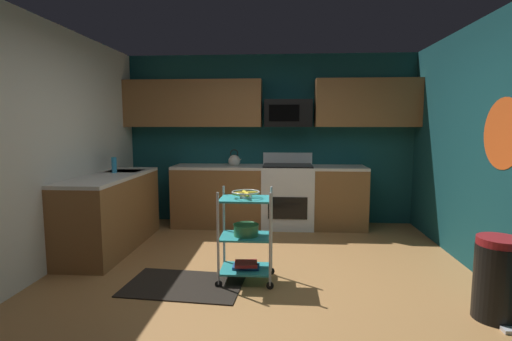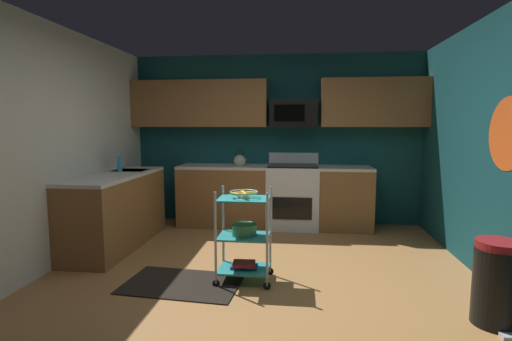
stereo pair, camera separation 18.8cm
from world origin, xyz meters
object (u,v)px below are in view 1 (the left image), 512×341
object	(u,v)px
fruit_bowl	(246,193)
mixing_bowl_large	(246,230)
kettle	(234,161)
book_stack	(246,265)
oven_range	(287,195)
rolling_cart	(246,236)
microwave	(288,113)
trash_can	(497,279)
dish_soap_bottle	(114,165)

from	to	relation	value
fruit_bowl	mixing_bowl_large	bearing A→B (deg)	-0.00
kettle	book_stack	bearing A→B (deg)	-79.85
oven_range	rolling_cart	size ratio (longest dim) A/B	1.20
microwave	kettle	world-z (taller)	microwave
oven_range	trash_can	distance (m)	3.16
mixing_bowl_large	dish_soap_bottle	bearing A→B (deg)	148.07
oven_range	kettle	bearing A→B (deg)	-179.72
oven_range	rolling_cart	distance (m)	2.15
mixing_bowl_large	rolling_cart	bearing A→B (deg)	-180.00
microwave	dish_soap_bottle	world-z (taller)	microwave
rolling_cart	fruit_bowl	bearing A→B (deg)	4.24
microwave	kettle	xyz separation A→B (m)	(-0.80, -0.11, -0.70)
book_stack	mixing_bowl_large	bearing A→B (deg)	0.00
oven_range	fruit_bowl	world-z (taller)	oven_range
kettle	trash_can	size ratio (longest dim) A/B	0.40
mixing_bowl_large	dish_soap_bottle	size ratio (longest dim) A/B	1.26
mixing_bowl_large	dish_soap_bottle	xyz separation A→B (m)	(-1.80, 1.12, 0.50)
oven_range	kettle	size ratio (longest dim) A/B	4.17
oven_range	book_stack	distance (m)	2.17
microwave	book_stack	size ratio (longest dim) A/B	2.69
rolling_cart	kettle	distance (m)	2.20
oven_range	mixing_bowl_large	world-z (taller)	oven_range
rolling_cart	mixing_bowl_large	distance (m)	0.07
microwave	fruit_bowl	size ratio (longest dim) A/B	2.57
dish_soap_bottle	rolling_cart	bearing A→B (deg)	-31.96
fruit_bowl	book_stack	bearing A→B (deg)	-90.00
oven_range	trash_can	world-z (taller)	oven_range
microwave	fruit_bowl	world-z (taller)	microwave
rolling_cart	book_stack	size ratio (longest dim) A/B	3.51
kettle	microwave	bearing A→B (deg)	7.72
rolling_cart	kettle	bearing A→B (deg)	100.15
mixing_bowl_large	microwave	bearing A→B (deg)	79.19
trash_can	microwave	bearing A→B (deg)	119.87
book_stack	kettle	bearing A→B (deg)	100.15
book_stack	kettle	distance (m)	2.29
rolling_cart	mixing_bowl_large	size ratio (longest dim) A/B	3.63
book_stack	trash_can	world-z (taller)	trash_can
microwave	dish_soap_bottle	bearing A→B (deg)	-153.89
oven_range	fruit_bowl	size ratio (longest dim) A/B	4.04
oven_range	mixing_bowl_large	distance (m)	2.15
rolling_cart	mixing_bowl_large	world-z (taller)	rolling_cart
mixing_bowl_large	trash_can	distance (m)	2.14
microwave	fruit_bowl	distance (m)	2.40
dish_soap_bottle	kettle	bearing A→B (deg)	34.60
microwave	rolling_cart	distance (m)	2.57
book_stack	trash_can	xyz separation A→B (m)	(2.04, -0.61, 0.17)
book_stack	dish_soap_bottle	world-z (taller)	dish_soap_bottle
fruit_bowl	mixing_bowl_large	world-z (taller)	fruit_bowl
mixing_bowl_large	oven_range	bearing A→B (deg)	78.65
mixing_bowl_large	dish_soap_bottle	distance (m)	2.18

